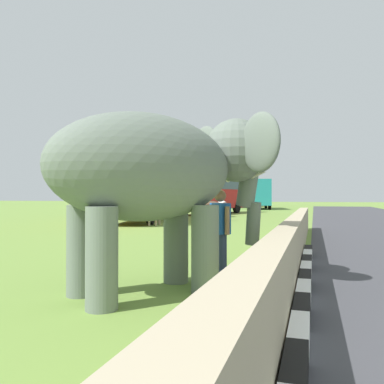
# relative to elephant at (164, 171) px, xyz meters

# --- Properties ---
(barrier_parapet) EXTENTS (28.00, 0.36, 1.00)m
(barrier_parapet) POSITION_rel_elephant_xyz_m (-0.78, -1.86, -1.43)
(barrier_parapet) COLOR tan
(barrier_parapet) RESTS_ON ground_plane
(elephant) EXTENTS (3.91, 3.72, 2.95)m
(elephant) POSITION_rel_elephant_xyz_m (0.00, 0.00, 0.00)
(elephant) COLOR slate
(elephant) RESTS_ON ground_plane
(person_handler) EXTENTS (0.54, 0.51, 1.66)m
(person_handler) POSITION_rel_elephant_xyz_m (1.37, -0.60, -1.01)
(person_handler) COLOR navy
(person_handler) RESTS_ON ground_plane
(bus_orange) EXTENTS (10.18, 4.50, 3.50)m
(bus_orange) POSITION_rel_elephant_xyz_m (16.36, 7.87, 0.15)
(bus_orange) COLOR orange
(bus_orange) RESTS_ON ground_plane
(bus_red) EXTENTS (9.39, 5.03, 3.50)m
(bus_red) POSITION_rel_elephant_xyz_m (27.18, 6.43, 0.15)
(bus_red) COLOR #B21E1E
(bus_red) RESTS_ON ground_plane
(bus_teal) EXTENTS (8.54, 4.05, 3.50)m
(bus_teal) POSITION_rel_elephant_xyz_m (42.05, 4.22, 0.15)
(bus_teal) COLOR teal
(bus_teal) RESTS_ON ground_plane
(cow_near) EXTENTS (1.93, 0.87, 1.23)m
(cow_near) POSITION_rel_elephant_xyz_m (13.31, 5.79, -1.06)
(cow_near) COLOR tan
(cow_near) RESTS_ON ground_plane
(cow_mid) EXTENTS (0.95, 1.93, 1.23)m
(cow_mid) POSITION_rel_elephant_xyz_m (18.50, 3.94, -1.06)
(cow_mid) COLOR #473323
(cow_mid) RESTS_ON ground_plane
(cow_far) EXTENTS (1.87, 1.22, 1.23)m
(cow_far) POSITION_rel_elephant_xyz_m (22.58, 4.24, -1.06)
(cow_far) COLOR beige
(cow_far) RESTS_ON ground_plane
(hill_east) EXTENTS (34.98, 27.98, 16.75)m
(hill_east) POSITION_rel_elephant_xyz_m (52.22, 19.66, -1.93)
(hill_east) COLOR slate
(hill_east) RESTS_ON ground_plane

